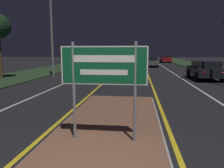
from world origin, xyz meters
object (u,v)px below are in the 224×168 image
Objects in this scene: car_receding_0 at (205,70)px; car_receding_1 at (151,62)px; streetlight_left_near at (50,0)px; car_approaching_0 at (104,67)px; highway_sign at (104,71)px; car_receding_2 at (166,59)px.

car_receding_0 is 14.22m from car_receding_1.
streetlight_left_near is 7.21m from car_approaching_0.
highway_sign is 39.48m from car_receding_2.
car_approaching_0 is (-4.83, -11.16, -0.00)m from car_receding_1.
highway_sign reaches higher than car_receding_2.
car_receding_2 reaches higher than car_receding_0.
car_receding_2 reaches higher than car_receding_1.
streetlight_left_near reaches higher than car_approaching_0.
streetlight_left_near is 2.16× the size of car_receding_1.
streetlight_left_near reaches higher than car_receding_1.
car_approaching_0 is (3.92, 2.64, -5.44)m from streetlight_left_near.
car_receding_2 is at bearing 70.60° from car_approaching_0.
car_receding_2 is at bearing 65.04° from streetlight_left_near.
streetlight_left_near reaches higher than car_receding_0.
car_receding_2 is at bearing 81.32° from highway_sign.
streetlight_left_near is at bearing 180.00° from car_receding_0.
streetlight_left_near is at bearing 116.60° from highway_sign.
car_receding_0 reaches higher than car_receding_1.
car_receding_0 is (12.14, -0.00, -5.42)m from streetlight_left_near.
car_receding_1 is at bearing 57.64° from streetlight_left_near.
car_receding_0 is 0.96× the size of car_approaching_0.
car_approaching_0 reaches higher than car_receding_1.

